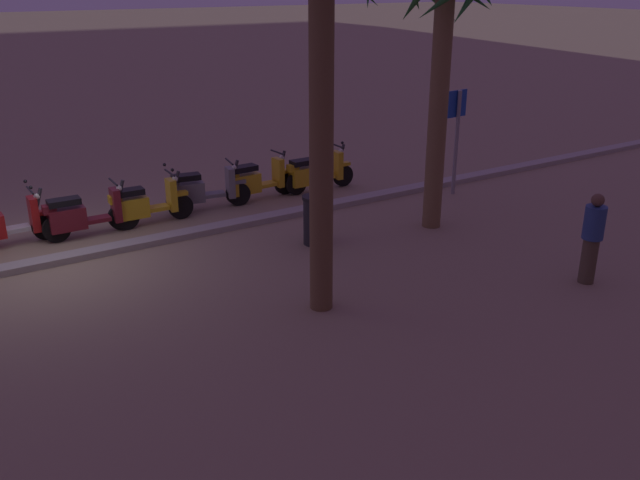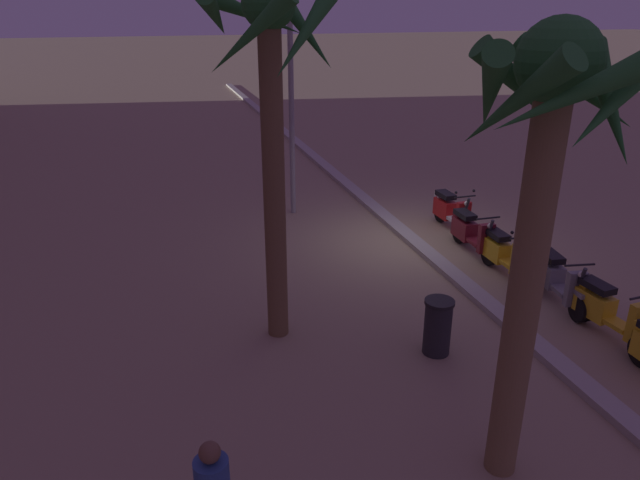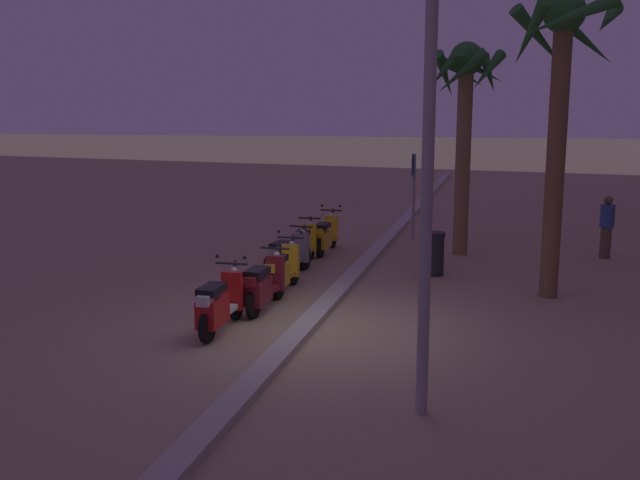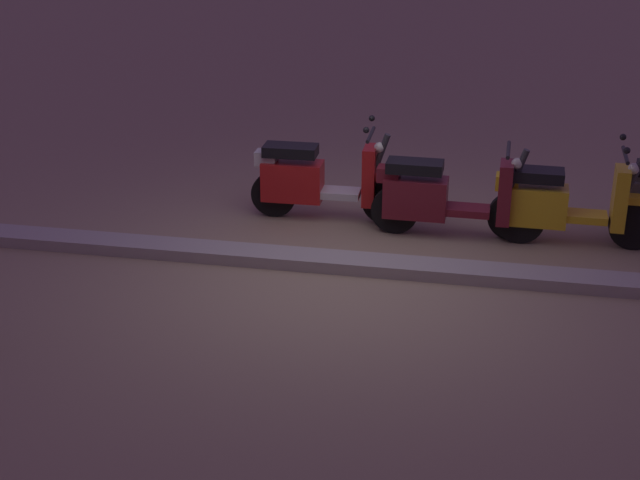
% 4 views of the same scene
% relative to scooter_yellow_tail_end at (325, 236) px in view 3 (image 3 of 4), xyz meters
% --- Properties ---
extents(ground_plane, '(200.00, 200.00, 0.00)m').
position_rel_scooter_yellow_tail_end_xyz_m(ground_plane, '(6.30, 1.39, -0.45)').
color(ground_plane, '#9E896B').
extents(curb_strip, '(60.00, 0.36, 0.12)m').
position_rel_scooter_yellow_tail_end_xyz_m(curb_strip, '(6.30, 1.24, -0.39)').
color(curb_strip, '#ADA89E').
rests_on(curb_strip, ground).
extents(scooter_yellow_tail_end, '(1.84, 0.56, 1.17)m').
position_rel_scooter_yellow_tail_end_xyz_m(scooter_yellow_tail_end, '(0.00, 0.00, 0.00)').
color(scooter_yellow_tail_end, black).
rests_on(scooter_yellow_tail_end, ground).
extents(scooter_yellow_mid_rear, '(1.81, 0.56, 1.04)m').
position_rel_scooter_yellow_tail_end_xyz_m(scooter_yellow_mid_rear, '(1.49, -0.14, 0.01)').
color(scooter_yellow_mid_rear, black).
rests_on(scooter_yellow_mid_rear, ground).
extents(scooter_grey_gap_after_mid, '(1.85, 0.65, 1.04)m').
position_rel_scooter_yellow_tail_end_xyz_m(scooter_grey_gap_after_mid, '(2.81, -0.13, 0.00)').
color(scooter_grey_gap_after_mid, black).
rests_on(scooter_grey_gap_after_mid, ground).
extents(scooter_yellow_lead_nearest, '(1.78, 0.56, 1.17)m').
position_rel_scooter_yellow_tail_end_xyz_m(scooter_yellow_lead_nearest, '(4.17, 0.15, -0.00)').
color(scooter_yellow_lead_nearest, black).
rests_on(scooter_yellow_lead_nearest, ground).
extents(scooter_maroon_far_back, '(1.86, 0.56, 1.04)m').
position_rel_scooter_yellow_tail_end_xyz_m(scooter_maroon_far_back, '(5.41, 0.20, 0.00)').
color(scooter_maroon_far_back, black).
rests_on(scooter_maroon_far_back, ground).
extents(scooter_red_second_in_line, '(1.80, 0.56, 1.17)m').
position_rel_scooter_yellow_tail_end_xyz_m(scooter_red_second_in_line, '(6.85, -0.06, 0.01)').
color(scooter_red_second_in_line, black).
rests_on(scooter_red_second_in_line, ground).
extents(crossing_sign, '(0.60, 0.15, 2.40)m').
position_rel_scooter_yellow_tail_end_xyz_m(crossing_sign, '(-2.64, 1.88, 1.06)').
color(crossing_sign, '#939399').
rests_on(crossing_sign, ground).
extents(palm_tree_mid_walkway, '(2.04, 2.09, 5.69)m').
position_rel_scooter_yellow_tail_end_xyz_m(palm_tree_mid_walkway, '(3.14, 5.24, 3.75)').
color(palm_tree_mid_walkway, brown).
rests_on(palm_tree_mid_walkway, ground).
extents(palm_tree_by_mall_entrance, '(1.99, 1.97, 5.21)m').
position_rel_scooter_yellow_tail_end_xyz_m(palm_tree_by_mall_entrance, '(-0.76, 3.32, 3.44)').
color(palm_tree_by_mall_entrance, olive).
rests_on(palm_tree_by_mall_entrance, ground).
extents(pedestrian_window_shopping, '(0.34, 0.34, 1.54)m').
position_rel_scooter_yellow_tail_end_xyz_m(pedestrian_window_shopping, '(-1.10, 6.80, 0.36)').
color(pedestrian_window_shopping, brown).
rests_on(pedestrian_window_shopping, ground).
extents(litter_bin, '(0.48, 0.48, 0.95)m').
position_rel_scooter_yellow_tail_end_xyz_m(litter_bin, '(1.79, 2.89, 0.04)').
color(litter_bin, '#232328').
rests_on(litter_bin, ground).
extents(street_lamp, '(0.36, 0.36, 7.54)m').
position_rel_scooter_yellow_tail_end_xyz_m(street_lamp, '(9.14, 3.44, 4.08)').
color(street_lamp, '#939399').
rests_on(street_lamp, ground).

